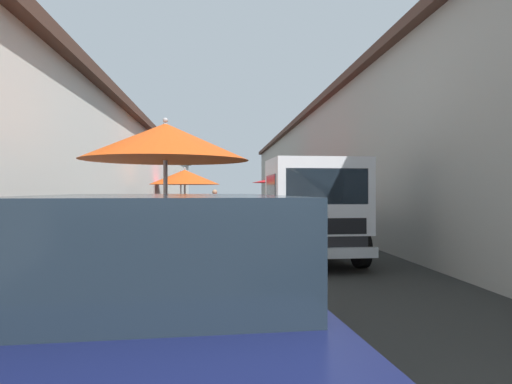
{
  "coord_description": "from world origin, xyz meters",
  "views": [
    {
      "loc": [
        -1.28,
        0.67,
        1.48
      ],
      "look_at": [
        8.96,
        -0.19,
        1.45
      ],
      "focal_mm": 32.04,
      "sensor_mm": 36.0,
      "label": 1
    }
  ],
  "objects_px": {
    "fruit_stall_far_right": "(184,186)",
    "delivery_truck": "(308,212)",
    "fruit_stall_far_left": "(286,186)",
    "fruit_stall_mid_lane": "(163,162)",
    "hatchback_car": "(161,300)",
    "vendor_by_crates": "(215,206)",
    "parked_scooter": "(146,227)",
    "fruit_stall_near_left": "(299,180)",
    "fruit_stall_near_right": "(180,183)"
  },
  "relations": [
    {
      "from": "fruit_stall_near_left",
      "to": "vendor_by_crates",
      "type": "xyz_separation_m",
      "value": [
        3.73,
        2.83,
        -0.97
      ]
    },
    {
      "from": "fruit_stall_far_right",
      "to": "fruit_stall_near_right",
      "type": "xyz_separation_m",
      "value": [
        6.05,
        0.61,
        0.19
      ]
    },
    {
      "from": "hatchback_car",
      "to": "fruit_stall_far_right",
      "type": "bearing_deg",
      "value": 3.42
    },
    {
      "from": "parked_scooter",
      "to": "fruit_stall_near_right",
      "type": "bearing_deg",
      "value": -3.05
    },
    {
      "from": "fruit_stall_far_left",
      "to": "fruit_stall_near_right",
      "type": "distance_m",
      "value": 4.67
    },
    {
      "from": "fruit_stall_far_right",
      "to": "parked_scooter",
      "type": "xyz_separation_m",
      "value": [
        -0.95,
        0.98,
        -1.18
      ]
    },
    {
      "from": "vendor_by_crates",
      "to": "parked_scooter",
      "type": "height_order",
      "value": "vendor_by_crates"
    },
    {
      "from": "fruit_stall_mid_lane",
      "to": "delivery_truck",
      "type": "distance_m",
      "value": 4.14
    },
    {
      "from": "fruit_stall_far_right",
      "to": "delivery_truck",
      "type": "bearing_deg",
      "value": -149.24
    },
    {
      "from": "fruit_stall_near_right",
      "to": "parked_scooter",
      "type": "relative_size",
      "value": 1.45
    },
    {
      "from": "fruit_stall_mid_lane",
      "to": "delivery_truck",
      "type": "relative_size",
      "value": 0.49
    },
    {
      "from": "parked_scooter",
      "to": "delivery_truck",
      "type": "bearing_deg",
      "value": -135.18
    },
    {
      "from": "delivery_truck",
      "to": "parked_scooter",
      "type": "relative_size",
      "value": 2.96
    },
    {
      "from": "fruit_stall_far_right",
      "to": "fruit_stall_far_left",
      "type": "relative_size",
      "value": 0.78
    },
    {
      "from": "fruit_stall_far_left",
      "to": "fruit_stall_near_left",
      "type": "height_order",
      "value": "fruit_stall_near_left"
    },
    {
      "from": "vendor_by_crates",
      "to": "fruit_stall_near_right",
      "type": "bearing_deg",
      "value": 46.97
    },
    {
      "from": "hatchback_car",
      "to": "parked_scooter",
      "type": "bearing_deg",
      "value": 9.31
    },
    {
      "from": "hatchback_car",
      "to": "parked_scooter",
      "type": "xyz_separation_m",
      "value": [
        10.0,
        1.64,
        -0.29
      ]
    },
    {
      "from": "fruit_stall_far_right",
      "to": "delivery_truck",
      "type": "distance_m",
      "value": 5.66
    },
    {
      "from": "vendor_by_crates",
      "to": "parked_scooter",
      "type": "relative_size",
      "value": 0.91
    },
    {
      "from": "hatchback_car",
      "to": "fruit_stall_mid_lane",
      "type": "bearing_deg",
      "value": 6.44
    },
    {
      "from": "fruit_stall_mid_lane",
      "to": "fruit_stall_far_left",
      "type": "bearing_deg",
      "value": -15.57
    },
    {
      "from": "delivery_truck",
      "to": "fruit_stall_near_left",
      "type": "bearing_deg",
      "value": -8.5
    },
    {
      "from": "fruit_stall_far_left",
      "to": "delivery_truck",
      "type": "distance_m",
      "value": 9.73
    },
    {
      "from": "fruit_stall_near_right",
      "to": "hatchback_car",
      "type": "xyz_separation_m",
      "value": [
        -17.0,
        -1.27,
        -1.09
      ]
    },
    {
      "from": "fruit_stall_near_left",
      "to": "fruit_stall_near_right",
      "type": "bearing_deg",
      "value": 40.18
    },
    {
      "from": "fruit_stall_near_right",
      "to": "parked_scooter",
      "type": "xyz_separation_m",
      "value": [
        -7.0,
        0.37,
        -1.38
      ]
    },
    {
      "from": "fruit_stall_far_right",
      "to": "fruit_stall_far_left",
      "type": "height_order",
      "value": "fruit_stall_far_left"
    },
    {
      "from": "fruit_stall_far_left",
      "to": "delivery_truck",
      "type": "bearing_deg",
      "value": 174.04
    },
    {
      "from": "fruit_stall_far_right",
      "to": "fruit_stall_far_left",
      "type": "xyz_separation_m",
      "value": [
        4.82,
        -3.89,
        0.06
      ]
    },
    {
      "from": "fruit_stall_far_left",
      "to": "vendor_by_crates",
      "type": "distance_m",
      "value": 3.1
    },
    {
      "from": "fruit_stall_near_right",
      "to": "vendor_by_crates",
      "type": "xyz_separation_m",
      "value": [
        -1.42,
        -1.52,
        -0.96
      ]
    },
    {
      "from": "hatchback_car",
      "to": "fruit_stall_near_right",
      "type": "bearing_deg",
      "value": 4.26
    },
    {
      "from": "fruit_stall_far_left",
      "to": "fruit_stall_near_right",
      "type": "xyz_separation_m",
      "value": [
        1.24,
        4.5,
        0.14
      ]
    },
    {
      "from": "fruit_stall_mid_lane",
      "to": "hatchback_car",
      "type": "distance_m",
      "value": 3.18
    },
    {
      "from": "fruit_stall_far_left",
      "to": "fruit_stall_near_right",
      "type": "bearing_deg",
      "value": 74.63
    },
    {
      "from": "fruit_stall_far_right",
      "to": "hatchback_car",
      "type": "xyz_separation_m",
      "value": [
        -10.95,
        -0.66,
        -0.9
      ]
    },
    {
      "from": "hatchback_car",
      "to": "parked_scooter",
      "type": "height_order",
      "value": "hatchback_car"
    },
    {
      "from": "fruit_stall_near_left",
      "to": "hatchback_car",
      "type": "distance_m",
      "value": 12.3
    },
    {
      "from": "fruit_stall_far_right",
      "to": "vendor_by_crates",
      "type": "xyz_separation_m",
      "value": [
        4.63,
        -0.91,
        -0.77
      ]
    },
    {
      "from": "fruit_stall_near_right",
      "to": "fruit_stall_far_left",
      "type": "bearing_deg",
      "value": -105.37
    },
    {
      "from": "fruit_stall_near_right",
      "to": "vendor_by_crates",
      "type": "distance_m",
      "value": 2.29
    },
    {
      "from": "fruit_stall_near_left",
      "to": "fruit_stall_near_right",
      "type": "relative_size",
      "value": 1.0
    },
    {
      "from": "fruit_stall_far_left",
      "to": "parked_scooter",
      "type": "height_order",
      "value": "fruit_stall_far_left"
    },
    {
      "from": "fruit_stall_far_right",
      "to": "fruit_stall_mid_lane",
      "type": "relative_size",
      "value": 0.9
    },
    {
      "from": "fruit_stall_near_left",
      "to": "hatchback_car",
      "type": "relative_size",
      "value": 0.6
    },
    {
      "from": "fruit_stall_near_left",
      "to": "delivery_truck",
      "type": "relative_size",
      "value": 0.49
    },
    {
      "from": "hatchback_car",
      "to": "fruit_stall_near_left",
      "type": "bearing_deg",
      "value": -14.58
    },
    {
      "from": "fruit_stall_far_left",
      "to": "fruit_stall_far_right",
      "type": "bearing_deg",
      "value": 141.08
    },
    {
      "from": "fruit_stall_mid_lane",
      "to": "fruit_stall_near_right",
      "type": "height_order",
      "value": "fruit_stall_mid_lane"
    }
  ]
}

